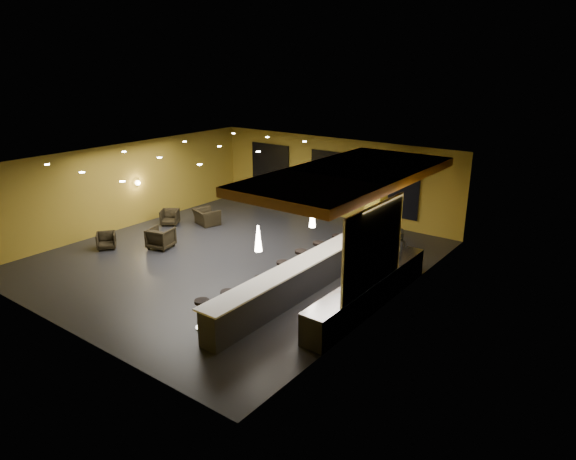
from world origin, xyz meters
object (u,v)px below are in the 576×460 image
Objects in this scene: bar_counter at (302,279)px; armchair_b at (161,238)px; staff_b at (384,242)px; bar_stool_5 at (318,250)px; prep_counter at (369,292)px; staff_c at (397,250)px; column at (376,205)px; bar_stool_1 at (228,300)px; armchair_d at (206,217)px; pendant_0 at (258,238)px; pendant_1 at (312,216)px; armchair_c at (170,217)px; bar_stool_4 at (301,259)px; bar_stool_0 at (202,310)px; staff_a at (363,252)px; armchair_a at (106,241)px; bar_stool_3 at (283,270)px; bar_stool_6 at (337,242)px; bar_stool_2 at (261,285)px; pendant_2 at (355,198)px.

armchair_b is at bearing 179.50° from bar_counter.
staff_b is 2.23m from bar_stool_5.
staff_c is (-0.50, 2.85, 0.32)m from prep_counter.
column is 2.33× the size of staff_c.
staff_c is 1.74× the size of armchair_b.
bar_stool_5 is (-0.89, 2.22, 0.02)m from bar_counter.
armchair_b is at bearing 156.70° from bar_stool_1.
staff_b is at bearing 173.88° from staff_c.
armchair_b is 3.14m from armchair_d.
pendant_0 reaches higher than staff_c.
column is 4.27× the size of bar_stool_5.
pendant_1 is 0.37× the size of staff_b.
bar_stool_4 reaches higher than armchair_c.
bar_stool_0 is at bearing -96.55° from column.
staff_a is 0.82× the size of staff_b.
armchair_a is at bearing 170.75° from bar_stool_1.
armchair_d is (-7.21, 2.62, -2.02)m from pendant_1.
staff_c is at bearing 99.96° from prep_counter.
bar_counter is at bearing -49.51° from armchair_c.
bar_stool_3 reaches higher than bar_stool_6.
pendant_1 is at bearing 169.22° from armchair_b.
staff_b is 4.68m from bar_stool_2.
bar_stool_1 is (-1.86, -5.63, -0.45)m from staff_b.
bar_stool_0 is at bearing -91.29° from bar_stool_3.
armchair_c is (-8.43, -2.45, -1.42)m from column.
prep_counter is at bearing -81.45° from staff_b.
staff_c is at bearing 13.22° from pendant_2.
bar_counter is at bearing -118.61° from staff_b.
pendant_0 reaches higher than bar_stool_0.
bar_stool_2 is (7.37, 0.15, 0.16)m from armchair_a.
bar_stool_3 is (6.39, -2.99, 0.18)m from armchair_d.
bar_counter reaches higher than prep_counter.
armchair_b is (-6.51, 2.06, -1.96)m from pendant_0.
staff_a reaches higher than bar_stool_1.
prep_counter is 7.44× the size of bar_stool_3.
bar_stool_5 is (-1.95, -1.01, -0.42)m from staff_b.
pendant_1 is 1.00× the size of pendant_2.
armchair_c is 9.27m from bar_stool_0.
armchair_c is at bearing -174.25° from pendant_2.
pendant_1 is at bearing -90.00° from column.
pendant_1 is 2.50m from pendant_2.
prep_counter reaches higher than bar_stool_1.
staff_b is at bearing 58.74° from bar_stool_3.
bar_counter is 11.43× the size of pendant_2.
armchair_b is 5.89m from bar_stool_2.
pendant_1 is at bearing -37.26° from bar_stool_4.
bar_stool_5 is (-0.89, 1.72, -1.83)m from pendant_1.
bar_stool_1 is at bearing -153.53° from pendant_0.
bar_stool_3 is at bearing -41.71° from armchair_a.
armchair_d reaches higher than armchair_a.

